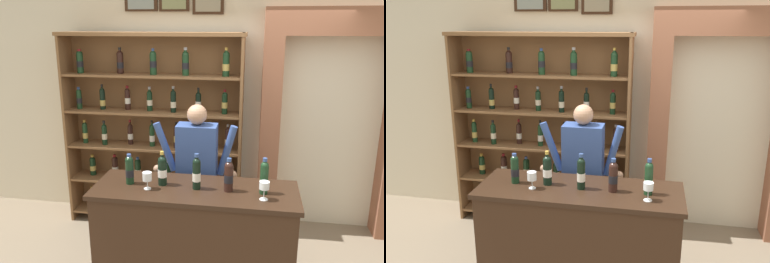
{
  "view_description": "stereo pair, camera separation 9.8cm",
  "coord_description": "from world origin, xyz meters",
  "views": [
    {
      "loc": [
        0.31,
        -2.99,
        2.38
      ],
      "look_at": [
        -0.25,
        0.39,
        1.41
      ],
      "focal_mm": 36.31,
      "sensor_mm": 36.0,
      "label": 1
    },
    {
      "loc": [
        0.41,
        -2.97,
        2.38
      ],
      "look_at": [
        -0.25,
        0.39,
        1.41
      ],
      "focal_mm": 36.31,
      "sensor_mm": 36.0,
      "label": 2
    }
  ],
  "objects": [
    {
      "name": "back_wall",
      "position": [
        -0.0,
        1.6,
        1.6
      ],
      "size": [
        12.0,
        0.19,
        3.2
      ],
      "color": "beige",
      "rests_on": "ground"
    },
    {
      "name": "wine_shelf",
      "position": [
        -0.86,
        1.28,
        1.2
      ],
      "size": [
        2.1,
        0.37,
        2.28
      ],
      "color": "brown",
      "rests_on": "ground"
    },
    {
      "name": "archway_doorway",
      "position": [
        1.15,
        1.46,
        1.41
      ],
      "size": [
        1.56,
        0.45,
        2.54
      ],
      "color": "#935B42",
      "rests_on": "ground"
    },
    {
      "name": "tasting_counter",
      "position": [
        -0.16,
        -0.0,
        0.51
      ],
      "size": [
        1.74,
        0.62,
        1.03
      ],
      "color": "#382316",
      "rests_on": "ground"
    },
    {
      "name": "shopkeeper",
      "position": [
        -0.23,
        0.53,
        1.0
      ],
      "size": [
        0.83,
        0.22,
        1.64
      ],
      "color": "#2D3347",
      "rests_on": "ground"
    },
    {
      "name": "tasting_bottle_grappa",
      "position": [
        -0.74,
        0.01,
        1.16
      ],
      "size": [
        0.07,
        0.07,
        0.27
      ],
      "color": "black",
      "rests_on": "tasting_counter"
    },
    {
      "name": "tasting_bottle_riserva",
      "position": [
        -0.45,
        0.03,
        1.16
      ],
      "size": [
        0.08,
        0.08,
        0.3
      ],
      "color": "black",
      "rests_on": "tasting_counter"
    },
    {
      "name": "tasting_bottle_rosso",
      "position": [
        -0.15,
        -0.01,
        1.17
      ],
      "size": [
        0.07,
        0.07,
        0.31
      ],
      "color": "black",
      "rests_on": "tasting_counter"
    },
    {
      "name": "tasting_bottle_vin_santo",
      "position": [
        0.12,
        -0.01,
        1.17
      ],
      "size": [
        0.08,
        0.08,
        0.29
      ],
      "color": "black",
      "rests_on": "tasting_counter"
    },
    {
      "name": "tasting_bottle_prosecco",
      "position": [
        0.41,
        -0.01,
        1.17
      ],
      "size": [
        0.07,
        0.07,
        0.31
      ],
      "color": "#19381E",
      "rests_on": "tasting_counter"
    },
    {
      "name": "wine_glass_center",
      "position": [
        -0.56,
        -0.08,
        1.14
      ],
      "size": [
        0.08,
        0.08,
        0.15
      ],
      "color": "silver",
      "rests_on": "tasting_counter"
    },
    {
      "name": "wine_glass_spare",
      "position": [
        0.41,
        -0.13,
        1.14
      ],
      "size": [
        0.08,
        0.08,
        0.15
      ],
      "color": "silver",
      "rests_on": "tasting_counter"
    }
  ]
}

